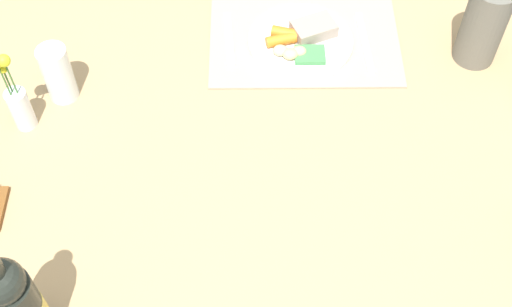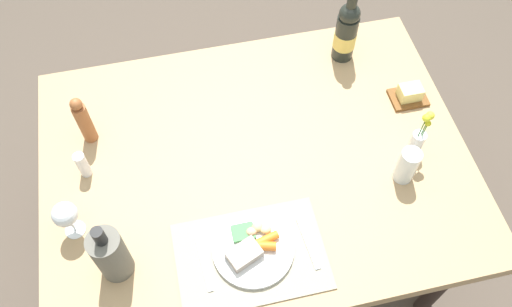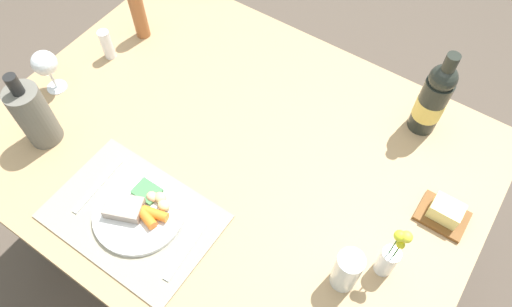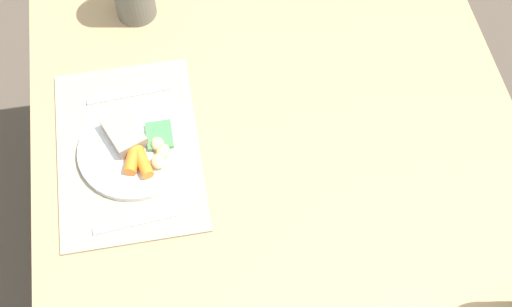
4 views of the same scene
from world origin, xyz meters
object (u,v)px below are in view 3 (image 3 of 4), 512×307
(dinner_plate, at_px, (139,210))
(flower_vase, at_px, (390,257))
(knife, at_px, (185,251))
(butter_dish, at_px, (445,213))
(water_tumbler, at_px, (346,272))
(fork, at_px, (98,185))
(dining_table, at_px, (233,159))
(pepper_mill, at_px, (138,12))
(wine_glass, at_px, (45,64))
(wine_bottle, at_px, (433,99))
(cooler_bottle, at_px, (34,115))
(salt_shaker, at_px, (107,44))

(dinner_plate, distance_m, flower_vase, 0.65)
(knife, height_order, butter_dish, butter_dish)
(water_tumbler, bearing_deg, butter_dish, 65.45)
(dinner_plate, height_order, fork, dinner_plate)
(dining_table, distance_m, knife, 0.35)
(dining_table, height_order, butter_dish, butter_dish)
(pepper_mill, relative_size, wine_glass, 1.38)
(wine_bottle, distance_m, pepper_mill, 0.98)
(cooler_bottle, height_order, wine_glass, cooler_bottle)
(salt_shaker, bearing_deg, wine_glass, -102.58)
(fork, xyz_separation_m, knife, (0.32, -0.01, 0.00))
(flower_vase, bearing_deg, fork, -162.97)
(knife, xyz_separation_m, wine_bottle, (0.33, 0.72, 0.12))
(salt_shaker, bearing_deg, water_tumbler, -13.30)
(dinner_plate, height_order, knife, dinner_plate)
(knife, bearing_deg, butter_dish, 38.18)
(knife, relative_size, cooler_bottle, 0.66)
(flower_vase, bearing_deg, cooler_bottle, -169.11)
(dining_table, height_order, salt_shaker, salt_shaker)
(knife, relative_size, pepper_mill, 0.83)
(salt_shaker, bearing_deg, dining_table, -7.56)
(pepper_mill, bearing_deg, wine_bottle, 10.38)
(knife, bearing_deg, water_tumbler, 19.49)
(wine_bottle, height_order, salt_shaker, wine_bottle)
(water_tumbler, bearing_deg, pepper_mill, 159.01)
(dining_table, distance_m, pepper_mill, 0.60)
(pepper_mill, distance_m, butter_dish, 1.14)
(fork, bearing_deg, pepper_mill, 116.25)
(fork, xyz_separation_m, wine_glass, (-0.37, 0.19, 0.10))
(fork, bearing_deg, salt_shaker, 126.43)
(cooler_bottle, distance_m, flower_vase, 1.03)
(butter_dish, height_order, water_tumbler, water_tumbler)
(dining_table, height_order, water_tumbler, water_tumbler)
(wine_bottle, height_order, water_tumbler, wine_bottle)
(knife, xyz_separation_m, cooler_bottle, (-0.57, 0.05, 0.10))
(dinner_plate, height_order, pepper_mill, pepper_mill)
(cooler_bottle, distance_m, wine_bottle, 1.13)
(wine_glass, bearing_deg, salt_shaker, 77.42)
(dinner_plate, bearing_deg, knife, -5.97)
(wine_bottle, bearing_deg, dining_table, -137.33)
(fork, bearing_deg, dining_table, 50.01)
(flower_vase, bearing_deg, knife, -150.54)
(cooler_bottle, relative_size, butter_dish, 2.02)
(cooler_bottle, distance_m, water_tumbler, 0.95)
(water_tumbler, bearing_deg, knife, -156.05)
(fork, bearing_deg, butter_dish, 25.05)
(cooler_bottle, distance_m, salt_shaker, 0.36)
(dining_table, xyz_separation_m, wine_bottle, (0.42, 0.39, 0.18))
(cooler_bottle, xyz_separation_m, wine_glass, (-0.12, 0.15, 0.00))
(knife, distance_m, flower_vase, 0.51)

